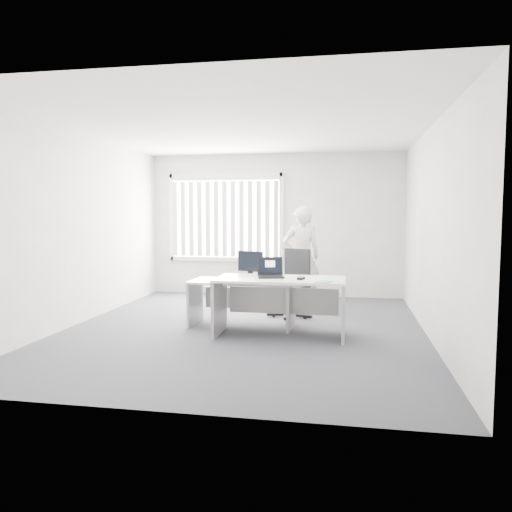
% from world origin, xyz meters
% --- Properties ---
extents(ground, '(6.00, 6.00, 0.00)m').
position_xyz_m(ground, '(0.00, 0.00, 0.00)').
color(ground, '#434349').
rests_on(ground, ground).
extents(wall_back, '(5.00, 0.02, 2.80)m').
position_xyz_m(wall_back, '(0.00, 3.00, 1.40)').
color(wall_back, silver).
rests_on(wall_back, ground).
extents(wall_front, '(5.00, 0.02, 2.80)m').
position_xyz_m(wall_front, '(0.00, -3.00, 1.40)').
color(wall_front, silver).
rests_on(wall_front, ground).
extents(wall_left, '(0.02, 6.00, 2.80)m').
position_xyz_m(wall_left, '(-2.50, 0.00, 1.40)').
color(wall_left, silver).
rests_on(wall_left, ground).
extents(wall_right, '(0.02, 6.00, 2.80)m').
position_xyz_m(wall_right, '(2.50, 0.00, 1.40)').
color(wall_right, silver).
rests_on(wall_right, ground).
extents(ceiling, '(5.00, 6.00, 0.02)m').
position_xyz_m(ceiling, '(0.00, 0.00, 2.80)').
color(ceiling, silver).
rests_on(ceiling, wall_back).
extents(window, '(2.32, 0.06, 1.76)m').
position_xyz_m(window, '(-1.00, 2.96, 1.55)').
color(window, silver).
rests_on(window, wall_back).
extents(blinds, '(2.20, 0.10, 1.50)m').
position_xyz_m(blinds, '(-1.00, 2.90, 1.52)').
color(blinds, silver).
rests_on(blinds, wall_back).
extents(desk_near, '(1.72, 0.81, 0.78)m').
position_xyz_m(desk_near, '(0.55, -0.29, 0.56)').
color(desk_near, white).
rests_on(desk_near, ground).
extents(desk_far, '(1.50, 0.75, 0.67)m').
position_xyz_m(desk_far, '(-0.07, 0.18, 0.48)').
color(desk_far, white).
rests_on(desk_far, ground).
extents(office_chair, '(0.80, 0.80, 1.07)m').
position_xyz_m(office_chair, '(0.57, 1.00, 0.33)').
color(office_chair, black).
rests_on(office_chair, ground).
extents(person, '(0.73, 0.58, 1.76)m').
position_xyz_m(person, '(0.64, 1.86, 0.88)').
color(person, silver).
rests_on(person, ground).
extents(laptop, '(0.41, 0.38, 0.27)m').
position_xyz_m(laptop, '(0.43, -0.26, 0.92)').
color(laptop, black).
rests_on(laptop, desk_near).
extents(paper_sheet, '(0.33, 0.28, 0.00)m').
position_xyz_m(paper_sheet, '(0.95, -0.41, 0.78)').
color(paper_sheet, white).
rests_on(paper_sheet, desk_near).
extents(mouse, '(0.10, 0.13, 0.05)m').
position_xyz_m(mouse, '(0.84, -0.39, 0.81)').
color(mouse, '#B4B4B6').
rests_on(mouse, paper_sheet).
extents(booklet, '(0.22, 0.25, 0.01)m').
position_xyz_m(booklet, '(1.14, -0.56, 0.79)').
color(booklet, white).
rests_on(booklet, desk_near).
extents(keyboard, '(0.43, 0.25, 0.02)m').
position_xyz_m(keyboard, '(0.10, 0.07, 0.68)').
color(keyboard, black).
rests_on(keyboard, desk_far).
extents(monitor, '(0.43, 0.24, 0.41)m').
position_xyz_m(monitor, '(0.01, 0.44, 0.88)').
color(monitor, black).
rests_on(monitor, desk_far).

